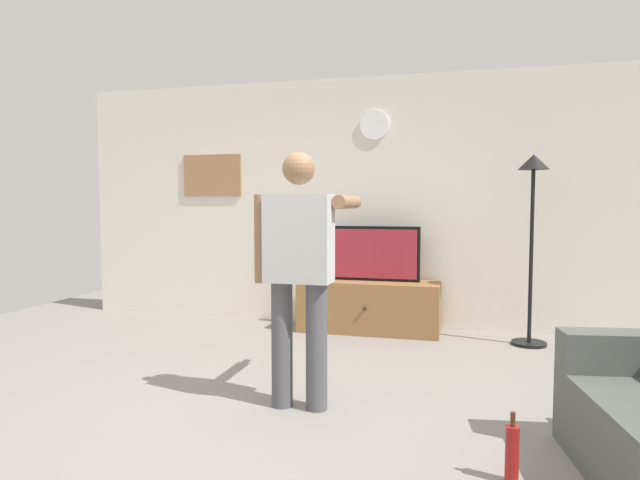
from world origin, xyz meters
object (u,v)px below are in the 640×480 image
object	(u,v)px
television	(370,253)
wall_clock	(375,125)
person_standing_nearer_lamp	(300,264)
framed_picture	(213,175)
tv_stand	(369,306)
beverage_bottle	(512,453)
floor_lamp	(532,209)

from	to	relation	value
television	wall_clock	distance (m)	1.39
person_standing_nearer_lamp	framed_picture	bearing A→B (deg)	125.80
tv_stand	framed_picture	world-z (taller)	framed_picture
person_standing_nearer_lamp	beverage_bottle	xyz separation A→B (m)	(1.27, -0.68, -0.81)
tv_stand	wall_clock	distance (m)	1.94
wall_clock	beverage_bottle	world-z (taller)	wall_clock
tv_stand	television	distance (m)	0.55
framed_picture	person_standing_nearer_lamp	bearing A→B (deg)	-54.20
tv_stand	television	size ratio (longest dim) A/B	1.41
television	beverage_bottle	size ratio (longest dim) A/B	2.99
person_standing_nearer_lamp	television	bearing A→B (deg)	87.67
person_standing_nearer_lamp	beverage_bottle	world-z (taller)	person_standing_nearer_lamp
tv_stand	television	bearing A→B (deg)	90.00
framed_picture	beverage_bottle	xyz separation A→B (m)	(3.08, -3.19, -1.52)
wall_clock	floor_lamp	xyz separation A→B (m)	(1.56, -0.45, -0.90)
television	floor_lamp	distance (m)	1.64
tv_stand	beverage_bottle	distance (m)	3.13
floor_lamp	television	bearing A→B (deg)	172.45
floor_lamp	wall_clock	bearing A→B (deg)	163.90
floor_lamp	beverage_bottle	xyz separation A→B (m)	(-0.38, -2.74, -1.14)
beverage_bottle	floor_lamp	bearing A→B (deg)	82.03
tv_stand	beverage_bottle	xyz separation A→B (m)	(1.18, -2.90, -0.12)
tv_stand	floor_lamp	bearing A→B (deg)	-5.87
person_standing_nearer_lamp	beverage_bottle	size ratio (longest dim) A/B	4.83
television	framed_picture	world-z (taller)	framed_picture
wall_clock	floor_lamp	bearing A→B (deg)	-16.10
floor_lamp	beverage_bottle	world-z (taller)	floor_lamp
beverage_bottle	wall_clock	bearing A→B (deg)	110.26
tv_stand	floor_lamp	world-z (taller)	floor_lamp
wall_clock	framed_picture	bearing A→B (deg)	179.85
wall_clock	tv_stand	bearing A→B (deg)	-90.00
wall_clock	person_standing_nearer_lamp	size ratio (longest dim) A/B	0.19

